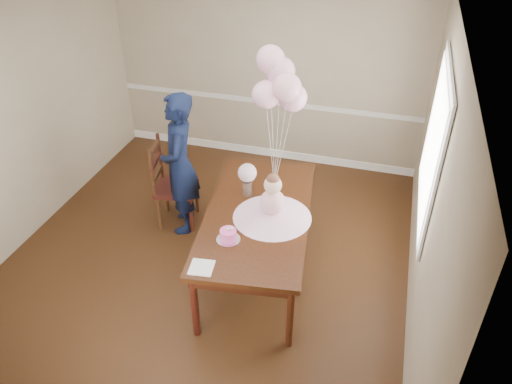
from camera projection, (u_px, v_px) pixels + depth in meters
name	position (u px, v px, depth m)	size (l,w,h in m)	color
floor	(209.00, 257.00, 5.82)	(4.50, 5.00, 0.00)	black
ceiling	(193.00, 21.00, 4.31)	(4.50, 5.00, 0.02)	white
wall_back	(266.00, 72.00, 7.06)	(4.50, 0.02, 2.70)	gray
wall_front	(55.00, 351.00, 3.08)	(4.50, 0.02, 2.70)	gray
wall_left	(14.00, 129.00, 5.59)	(0.02, 5.00, 2.70)	gray
wall_right	(432.00, 191.00, 4.55)	(0.02, 5.00, 2.70)	gray
chair_rail_trim	(266.00, 102.00, 7.30)	(4.50, 0.02, 0.07)	silver
baseboard_trim	(265.00, 152.00, 7.77)	(4.50, 0.02, 0.12)	white
window_frame	(434.00, 146.00, 4.84)	(0.02, 1.66, 1.56)	white
window_blinds	(432.00, 146.00, 4.85)	(0.01, 1.50, 1.40)	white
dining_table_top	(258.00, 215.00, 5.21)	(1.07, 2.14, 0.05)	black
table_apron	(258.00, 221.00, 5.26)	(0.96, 2.03, 0.11)	black
table_leg_fl	(195.00, 306.00, 4.69)	(0.07, 0.07, 0.75)	black
table_leg_fr	(290.00, 317.00, 4.57)	(0.07, 0.07, 0.75)	black
table_leg_bl	(234.00, 191.00, 6.30)	(0.07, 0.07, 0.75)	black
table_leg_br	(305.00, 197.00, 6.19)	(0.07, 0.07, 0.75)	black
baby_skirt	(272.00, 213.00, 5.10)	(0.81, 0.81, 0.11)	#FDBAE3
baby_torso	(272.00, 202.00, 5.03)	(0.26, 0.26, 0.26)	#FEA0D5
baby_head	(273.00, 185.00, 4.91)	(0.18, 0.18, 0.18)	beige
baby_hair	(273.00, 179.00, 4.88)	(0.13, 0.13, 0.13)	brown
cake_platter	(228.00, 239.00, 4.83)	(0.24, 0.24, 0.01)	silver
birthday_cake	(228.00, 235.00, 4.80)	(0.16, 0.16, 0.11)	#FF50AF
cake_flower_a	(228.00, 229.00, 4.76)	(0.03, 0.03, 0.03)	silver
cake_flower_b	(232.00, 228.00, 4.77)	(0.03, 0.03, 0.03)	white
rose_vase_near	(247.00, 188.00, 5.43)	(0.11, 0.11, 0.17)	white
roses_near	(247.00, 173.00, 5.33)	(0.20, 0.20, 0.20)	beige
napkin	(202.00, 267.00, 4.50)	(0.21, 0.21, 0.01)	white
balloon_weight	(275.00, 182.00, 5.66)	(0.04, 0.04, 0.02)	silver
balloon_a	(266.00, 95.00, 5.08)	(0.30, 0.30, 0.30)	#FFB4D2
balloon_b	(287.00, 88.00, 4.95)	(0.30, 0.30, 0.30)	#F2ABBE
balloon_c	(281.00, 71.00, 5.03)	(0.30, 0.30, 0.30)	#DC9CB5
balloon_d	(270.00, 60.00, 5.00)	(0.30, 0.30, 0.30)	#E09FB8
balloon_e	(293.00, 98.00, 5.15)	(0.30, 0.30, 0.30)	#F1ABC5
balloon_ribbon_a	(271.00, 147.00, 5.42)	(0.00, 0.00, 0.90)	white
balloon_ribbon_b	(280.00, 145.00, 5.35)	(0.00, 0.00, 1.00)	white
balloon_ribbon_c	(277.00, 137.00, 5.39)	(0.00, 0.00, 1.11)	silver
balloon_ribbon_d	(272.00, 132.00, 5.38)	(0.00, 0.00, 1.22)	white
balloon_ribbon_e	(283.00, 149.00, 5.45)	(0.00, 0.00, 0.84)	white
dining_chair_seat	(177.00, 188.00, 6.14)	(0.49, 0.49, 0.06)	#36120E
chair_leg_fl	(159.00, 214.00, 6.13)	(0.04, 0.04, 0.48)	#3E2211
chair_leg_fr	(191.00, 215.00, 6.11)	(0.04, 0.04, 0.48)	#3B1410
chair_leg_bl	(166.00, 195.00, 6.46)	(0.04, 0.04, 0.48)	#3A1E10
chair_leg_br	(197.00, 197.00, 6.44)	(0.04, 0.04, 0.48)	#38190F
chair_back_post_l	(152.00, 173.00, 5.81)	(0.04, 0.04, 0.62)	#371D0F
chair_back_post_r	(160.00, 156.00, 6.14)	(0.04, 0.04, 0.62)	#34160E
chair_slat_low	(157.00, 174.00, 6.05)	(0.03, 0.44, 0.06)	#3E2110
chair_slat_mid	(156.00, 161.00, 5.95)	(0.03, 0.44, 0.06)	#3A1310
chair_slat_top	(154.00, 148.00, 5.85)	(0.03, 0.44, 0.06)	#3A1D0F
woman	(180.00, 165.00, 5.84)	(0.64, 0.43, 1.77)	black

